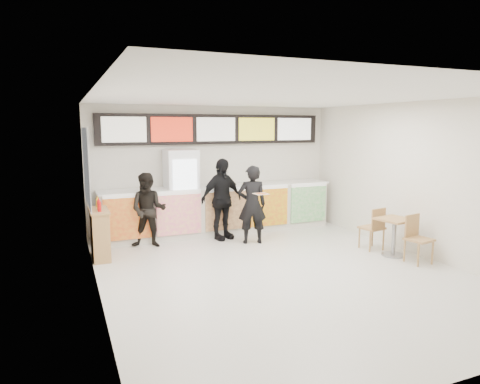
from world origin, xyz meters
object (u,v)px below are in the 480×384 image
drinks_fridge (182,194)px  cafe_table (394,230)px  customer_left (148,210)px  customer_mid (222,199)px  service_counter (220,209)px  customer_main (252,205)px  condiment_ledge (100,233)px

drinks_fridge → cafe_table: drinks_fridge is taller
customer_left → customer_mid: 1.63m
drinks_fridge → customer_left: (-0.86, -0.56, -0.22)m
service_counter → customer_left: size_ratio=3.54×
customer_main → cafe_table: size_ratio=1.08×
cafe_table → customer_main: bearing=128.4°
service_counter → drinks_fridge: size_ratio=2.78×
service_counter → drinks_fridge: 1.03m
service_counter → condiment_ledge: (-2.82, -0.99, -0.08)m
customer_left → service_counter: bearing=38.9°
drinks_fridge → cafe_table: bearing=-41.6°
drinks_fridge → customer_left: 1.05m
customer_main → customer_mid: 0.75m
customer_main → cafe_table: (2.18, -1.93, -0.33)m
service_counter → cafe_table: size_ratio=3.55×
customer_main → customer_left: bearing=-0.0°
customer_mid → condiment_ledge: customer_mid is taller
cafe_table → service_counter: bearing=119.3°
service_counter → customer_left: 1.89m
customer_main → cafe_table: bearing=153.4°
condiment_ledge → drinks_fridge: bearing=28.1°
customer_mid → drinks_fridge: bearing=126.7°
drinks_fridge → service_counter: bearing=-1.0°
drinks_fridge → condiment_ledge: bearing=-151.9°
customer_main → service_counter: bearing=-59.0°
service_counter → customer_main: 1.19m
cafe_table → customer_left: bearing=139.7°
cafe_table → condiment_ledge: condiment_ledge is taller
drinks_fridge → customer_main: size_ratio=1.18×
service_counter → cafe_table: service_counter is taller
service_counter → drinks_fridge: bearing=179.0°
condiment_ledge → customer_left: bearing=23.6°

